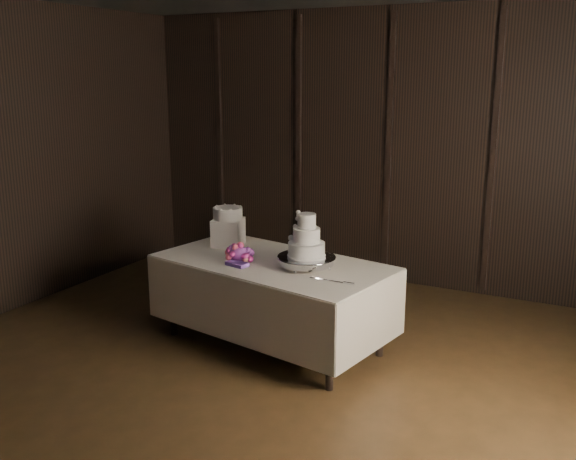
{
  "coord_description": "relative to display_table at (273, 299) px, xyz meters",
  "views": [
    {
      "loc": [
        2.24,
        -3.24,
        2.32
      ],
      "look_at": [
        -0.12,
        1.32,
        1.05
      ],
      "focal_mm": 40.0,
      "sensor_mm": 36.0,
      "label": 1
    }
  ],
  "objects": [
    {
      "name": "wedding_cake",
      "position": [
        0.3,
        -0.03,
        0.58
      ],
      "size": [
        0.35,
        0.3,
        0.36
      ],
      "rotation": [
        0.0,
        0.0,
        -0.39
      ],
      "color": "white",
      "rests_on": "cake_stand"
    },
    {
      "name": "cake_stand",
      "position": [
        0.33,
        -0.02,
        0.39
      ],
      "size": [
        0.57,
        0.57,
        0.09
      ],
      "primitive_type": "cylinder",
      "rotation": [
        0.0,
        0.0,
        -0.19
      ],
      "color": "silver",
      "rests_on": "display_table"
    },
    {
      "name": "bouquet",
      "position": [
        -0.25,
        -0.13,
        0.41
      ],
      "size": [
        0.37,
        0.45,
        0.19
      ],
      "primitive_type": null,
      "rotation": [
        0.0,
        0.0,
        -0.2
      ],
      "color": "#E44F6C",
      "rests_on": "display_table"
    },
    {
      "name": "display_table",
      "position": [
        0.0,
        0.0,
        0.0
      ],
      "size": [
        2.15,
        1.38,
        0.76
      ],
      "rotation": [
        0.0,
        0.0,
        -0.18
      ],
      "color": "white",
      "rests_on": "ground"
    },
    {
      "name": "small_cake",
      "position": [
        -0.61,
        0.26,
        0.65
      ],
      "size": [
        0.34,
        0.34,
        0.11
      ],
      "primitive_type": "cylinder",
      "rotation": [
        0.0,
        0.0,
        0.33
      ],
      "color": "white",
      "rests_on": "box_pedestal"
    },
    {
      "name": "cake_knife",
      "position": [
        0.62,
        -0.27,
        0.35
      ],
      "size": [
        0.37,
        0.03,
        0.01
      ],
      "primitive_type": "cube",
      "rotation": [
        0.0,
        0.0,
        -0.01
      ],
      "color": "silver",
      "rests_on": "display_table"
    },
    {
      "name": "box_pedestal",
      "position": [
        -0.61,
        0.26,
        0.47
      ],
      "size": [
        0.32,
        0.32,
        0.25
      ],
      "primitive_type": "cube",
      "rotation": [
        0.0,
        0.0,
        0.26
      ],
      "color": "white",
      "rests_on": "display_table"
    },
    {
      "name": "room",
      "position": [
        0.27,
        -1.32,
        1.08
      ],
      "size": [
        6.08,
        7.08,
        3.08
      ],
      "color": "black",
      "rests_on": "ground"
    }
  ]
}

